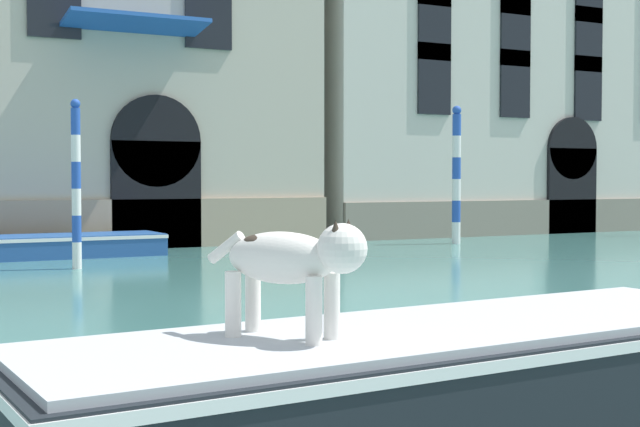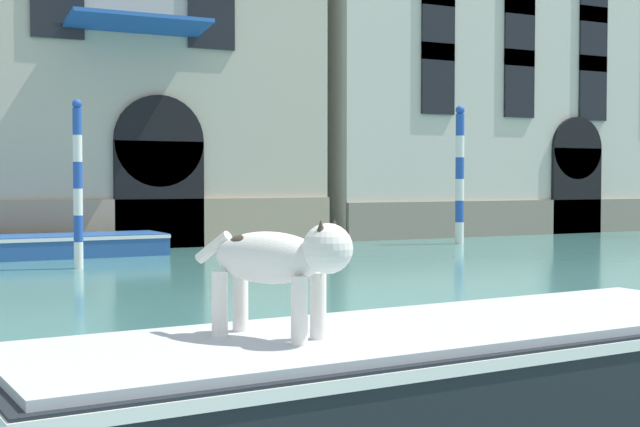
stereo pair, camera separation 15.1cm
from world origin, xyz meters
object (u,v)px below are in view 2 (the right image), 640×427
(mooring_pole_5, at_px, (78,183))
(dog_on_deck, at_px, (280,260))
(boat_foreground, at_px, (424,370))
(boat_moored_near_palazzo, at_px, (19,247))
(mooring_pole_0, at_px, (460,174))

(mooring_pole_5, bearing_deg, dog_on_deck, -95.83)
(dog_on_deck, relative_size, mooring_pole_5, 0.32)
(boat_foreground, bearing_deg, dog_on_deck, 179.08)
(dog_on_deck, distance_m, boat_moored_near_palazzo, 15.72)
(boat_moored_near_palazzo, height_order, mooring_pole_5, mooring_pole_5)
(dog_on_deck, bearing_deg, mooring_pole_0, 106.72)
(boat_moored_near_palazzo, bearing_deg, mooring_pole_5, -76.79)
(mooring_pole_5, bearing_deg, boat_moored_near_palazzo, 103.90)
(boat_moored_near_palazzo, distance_m, mooring_pole_0, 11.84)
(dog_on_deck, relative_size, mooring_pole_0, 0.28)
(dog_on_deck, distance_m, mooring_pole_5, 12.79)
(mooring_pole_0, distance_m, mooring_pole_5, 11.18)
(boat_moored_near_palazzo, relative_size, mooring_pole_5, 1.96)
(boat_foreground, xyz_separation_m, mooring_pole_0, (11.06, 14.85, 1.56))
(boat_foreground, xyz_separation_m, dog_on_deck, (-1.20, -0.05, 0.88))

